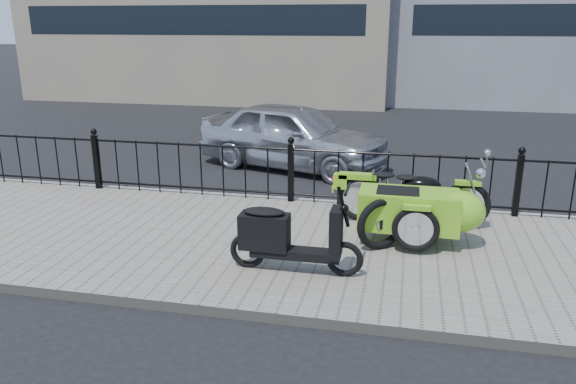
% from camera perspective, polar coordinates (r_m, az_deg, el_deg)
% --- Properties ---
extents(ground, '(120.00, 120.00, 0.00)m').
position_cam_1_polar(ground, '(8.15, -1.61, -4.45)').
color(ground, black).
rests_on(ground, ground).
extents(sidewalk, '(30.00, 3.80, 0.12)m').
position_cam_1_polar(sidewalk, '(7.68, -2.51, -5.36)').
color(sidewalk, gray).
rests_on(sidewalk, ground).
extents(curb, '(30.00, 0.10, 0.12)m').
position_cam_1_polar(curb, '(9.45, 0.47, -0.99)').
color(curb, gray).
rests_on(curb, ground).
extents(iron_fence, '(14.11, 0.11, 1.08)m').
position_cam_1_polar(iron_fence, '(9.17, 0.30, 1.88)').
color(iron_fence, black).
rests_on(iron_fence, sidewalk).
extents(motorcycle_sidecar, '(2.28, 1.48, 0.98)m').
position_cam_1_polar(motorcycle_sidecar, '(7.72, 13.47, -1.48)').
color(motorcycle_sidecar, black).
rests_on(motorcycle_sidecar, sidewalk).
extents(scooter, '(1.61, 0.47, 1.09)m').
position_cam_1_polar(scooter, '(6.61, -0.21, -4.65)').
color(scooter, black).
rests_on(scooter, sidewalk).
extents(spare_tire, '(0.63, 0.47, 0.69)m').
position_cam_1_polar(spare_tire, '(7.35, 9.41, -3.24)').
color(spare_tire, black).
rests_on(spare_tire, sidewalk).
extents(sedan_car, '(4.35, 2.78, 1.38)m').
position_cam_1_polar(sedan_car, '(11.74, 0.53, 5.76)').
color(sedan_car, silver).
rests_on(sedan_car, ground).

